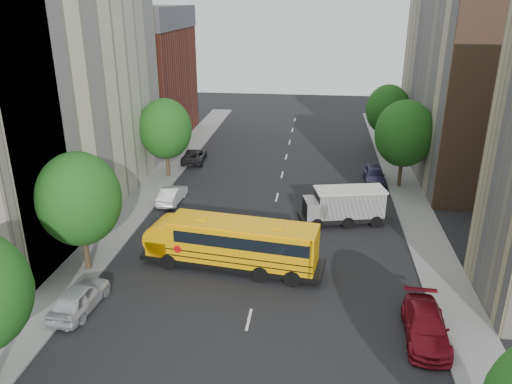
% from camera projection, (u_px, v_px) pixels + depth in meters
% --- Properties ---
extents(ground, '(120.00, 120.00, 0.00)m').
position_uv_depth(ground, '(265.00, 251.00, 34.64)').
color(ground, black).
rests_on(ground, ground).
extents(sidewalk_left, '(3.00, 80.00, 0.12)m').
position_uv_depth(sidewalk_left, '(131.00, 213.00, 40.57)').
color(sidewalk_left, slate).
rests_on(sidewalk_left, ground).
extents(sidewalk_right, '(3.00, 80.00, 0.12)m').
position_uv_depth(sidewalk_right, '(422.00, 228.00, 37.91)').
color(sidewalk_right, slate).
rests_on(sidewalk_right, ground).
extents(lane_markings, '(0.15, 64.00, 0.01)m').
position_uv_depth(lane_markings, '(277.00, 197.00, 43.88)').
color(lane_markings, silver).
rests_on(lane_markings, ground).
extents(building_left_cream, '(10.00, 26.00, 20.00)m').
position_uv_depth(building_left_cream, '(43.00, 86.00, 38.61)').
color(building_left_cream, beige).
rests_on(building_left_cream, ground).
extents(building_left_redbrick, '(10.00, 15.00, 13.00)m').
position_uv_depth(building_left_redbrick, '(142.00, 85.00, 60.21)').
color(building_left_redbrick, maroon).
rests_on(building_left_redbrick, ground).
extents(building_right_far, '(10.00, 22.00, 18.00)m').
position_uv_depth(building_right_far, '(474.00, 80.00, 47.75)').
color(building_right_far, tan).
rests_on(building_right_far, ground).
extents(street_tree_1, '(5.12, 5.12, 7.90)m').
position_uv_depth(street_tree_1, '(79.00, 199.00, 30.41)').
color(street_tree_1, '#38281C').
rests_on(street_tree_1, ground).
extents(street_tree_2, '(4.99, 4.99, 7.71)m').
position_uv_depth(street_tree_2, '(165.00, 129.00, 47.08)').
color(street_tree_2, '#38281C').
rests_on(street_tree_2, ground).
extents(street_tree_4, '(5.25, 5.25, 8.10)m').
position_uv_depth(street_tree_4, '(404.00, 134.00, 44.45)').
color(street_tree_4, '#38281C').
rests_on(street_tree_4, ground).
extents(street_tree_5, '(4.86, 4.86, 7.51)m').
position_uv_depth(street_tree_5, '(388.00, 110.00, 55.67)').
color(street_tree_5, '#38281C').
rests_on(street_tree_5, ground).
extents(school_bus, '(12.08, 4.26, 3.34)m').
position_uv_depth(school_bus, '(230.00, 242.00, 31.87)').
color(school_bus, black).
rests_on(school_bus, ground).
extents(safari_truck, '(6.96, 3.75, 2.83)m').
position_uv_depth(safari_truck, '(344.00, 205.00, 38.36)').
color(safari_truck, black).
rests_on(safari_truck, ground).
extents(parked_car_0, '(2.14, 4.68, 1.56)m').
position_uv_depth(parked_car_0, '(79.00, 298.00, 27.86)').
color(parked_car_0, '#B4B5BC').
rests_on(parked_car_0, ground).
extents(parked_car_1, '(1.67, 4.29, 1.39)m').
position_uv_depth(parked_car_1, '(172.00, 195.00, 42.57)').
color(parked_car_1, white).
rests_on(parked_car_1, ground).
extents(parked_car_2, '(2.62, 5.06, 1.36)m').
position_uv_depth(parked_car_2, '(194.00, 156.00, 53.07)').
color(parked_car_2, black).
rests_on(parked_car_2, ground).
extents(parked_car_3, '(2.32, 5.25, 1.50)m').
position_uv_depth(parked_car_3, '(426.00, 326.00, 25.51)').
color(parked_car_3, maroon).
rests_on(parked_car_3, ground).
extents(parked_car_4, '(1.88, 4.59, 1.56)m').
position_uv_depth(parked_car_4, '(374.00, 174.00, 47.17)').
color(parked_car_4, '#3A3760').
rests_on(parked_car_4, ground).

